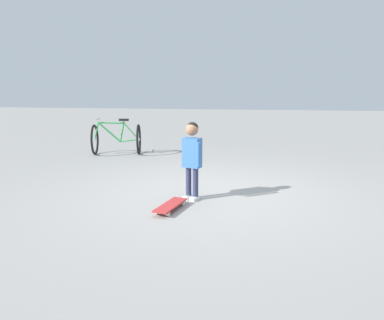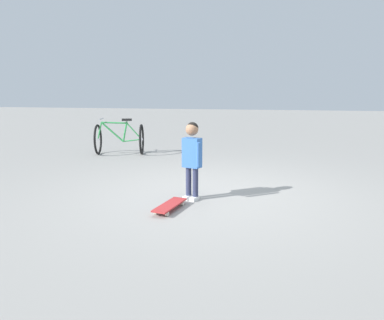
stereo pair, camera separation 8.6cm
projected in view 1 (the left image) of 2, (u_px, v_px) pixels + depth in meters
The scene contains 4 objects.
ground_plane at pixel (211, 193), 5.19m from camera, with size 50.00×50.00×0.00m, color gray.
child_person at pixel (192, 152), 4.79m from camera, with size 0.31×0.30×1.06m.
skateboard at pixel (170, 205), 4.45m from camera, with size 0.65×0.30×0.07m.
bicycle_mid at pixel (117, 138), 8.33m from camera, with size 0.95×1.21×0.85m.
Camera 1 is at (4.96, 0.72, 1.46)m, focal length 33.37 mm.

